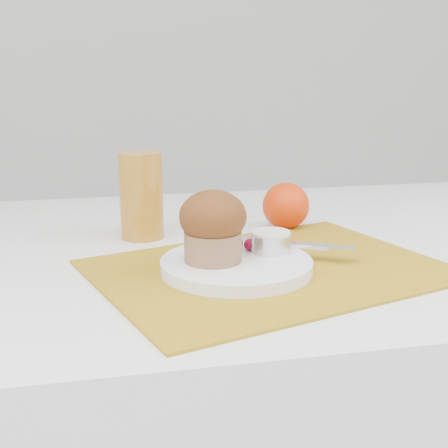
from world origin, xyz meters
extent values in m
cube|color=white|center=(0.00, 0.05, 0.38)|extent=(1.20, 0.80, 0.75)
cube|color=#A67C17|center=(-0.06, -0.09, 0.75)|extent=(0.54, 0.46, 0.00)
cylinder|color=white|center=(-0.11, -0.09, 0.76)|extent=(0.26, 0.26, 0.02)
cylinder|color=silver|center=(-0.05, -0.07, 0.78)|extent=(0.07, 0.07, 0.03)
cylinder|color=white|center=(-0.05, -0.07, 0.80)|extent=(0.07, 0.07, 0.01)
ellipsoid|color=#5D0216|center=(-0.09, -0.04, 0.78)|extent=(0.02, 0.02, 0.02)
ellipsoid|color=#550215|center=(-0.08, -0.06, 0.78)|extent=(0.02, 0.02, 0.02)
cube|color=white|center=(-0.03, -0.04, 0.77)|extent=(0.20, 0.13, 0.01)
sphere|color=#E33808|center=(0.03, 0.12, 0.79)|extent=(0.08, 0.08, 0.08)
cylinder|color=#B87822|center=(-0.22, 0.12, 0.82)|extent=(0.08, 0.08, 0.14)
cylinder|color=#956948|center=(-0.14, -0.09, 0.79)|extent=(0.09, 0.09, 0.04)
ellipsoid|color=#3C1C0A|center=(-0.14, -0.09, 0.83)|extent=(0.09, 0.09, 0.07)
camera|label=1|loc=(-0.29, -0.88, 1.03)|focal=50.00mm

